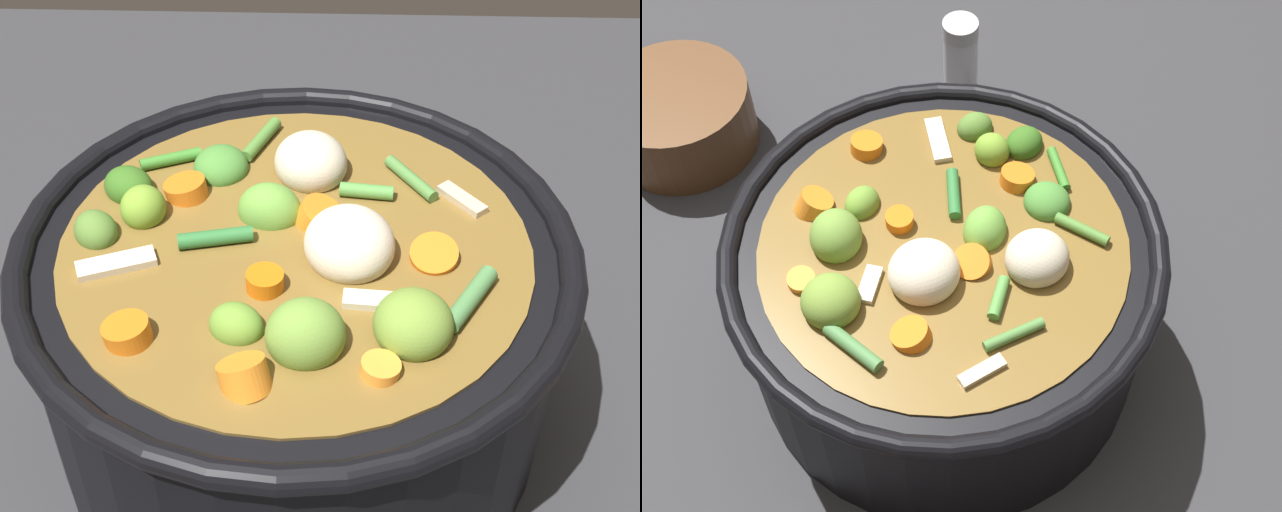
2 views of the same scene
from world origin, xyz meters
TOP-DOWN VIEW (x-y plane):
  - ground_plane at (0.00, 0.00)m, footprint 1.10×1.10m
  - cooking_pot at (-0.00, -0.00)m, footprint 0.32×0.32m
  - salt_shaker at (-0.30, -0.03)m, footprint 0.03×0.03m
  - small_saucepan at (-0.19, -0.29)m, footprint 0.17×0.22m

SIDE VIEW (x-z plane):
  - ground_plane at x=0.00m, z-range 0.00..0.00m
  - small_saucepan at x=-0.19m, z-range 0.00..0.07m
  - salt_shaker at x=-0.30m, z-range 0.00..0.09m
  - cooking_pot at x=0.00m, z-range -0.01..0.17m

